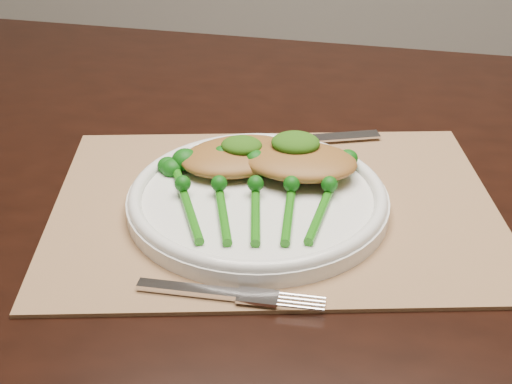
# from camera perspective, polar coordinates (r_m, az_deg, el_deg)

# --- Properties ---
(placemat) EXTENTS (0.53, 0.42, 0.00)m
(placemat) POSITION_cam_1_polar(r_m,az_deg,el_deg) (0.78, 1.51, -1.14)
(placemat) COLOR #9A724E
(placemat) RESTS_ON dining_table
(dinner_plate) EXTENTS (0.28, 0.28, 0.03)m
(dinner_plate) POSITION_cam_1_polar(r_m,az_deg,el_deg) (0.77, 0.14, -0.49)
(dinner_plate) COLOR white
(dinner_plate) RESTS_ON placemat
(knife) EXTENTS (0.22, 0.08, 0.01)m
(knife) POSITION_cam_1_polar(r_m,az_deg,el_deg) (0.90, 1.60, 4.05)
(knife) COLOR silver
(knife) RESTS_ON placemat
(fork) EXTENTS (0.17, 0.02, 0.01)m
(fork) POSITION_cam_1_polar(r_m,az_deg,el_deg) (0.65, -1.10, -8.27)
(fork) COLOR silver
(fork) RESTS_ON placemat
(chicken_fillet_left) EXTENTS (0.16, 0.14, 0.03)m
(chicken_fillet_left) POSITION_cam_1_polar(r_m,az_deg,el_deg) (0.81, -1.41, 2.90)
(chicken_fillet_left) COLOR #99652C
(chicken_fillet_left) RESTS_ON dinner_plate
(chicken_fillet_right) EXTENTS (0.13, 0.10, 0.03)m
(chicken_fillet_right) POSITION_cam_1_polar(r_m,az_deg,el_deg) (0.79, 3.50, 2.49)
(chicken_fillet_right) COLOR #99652C
(chicken_fillet_right) RESTS_ON dinner_plate
(pesto_dollop_left) EXTENTS (0.05, 0.04, 0.02)m
(pesto_dollop_left) POSITION_cam_1_polar(r_m,az_deg,el_deg) (0.80, -1.16, 3.75)
(pesto_dollop_left) COLOR #194309
(pesto_dollop_left) RESTS_ON chicken_fillet_left
(pesto_dollop_right) EXTENTS (0.06, 0.05, 0.02)m
(pesto_dollop_right) POSITION_cam_1_polar(r_m,az_deg,el_deg) (0.80, 3.19, 3.95)
(pesto_dollop_right) COLOR #194309
(pesto_dollop_right) RESTS_ON chicken_fillet_right
(broccolini_bundle) EXTENTS (0.19, 0.20, 0.04)m
(broccolini_bundle) POSITION_cam_1_polar(r_m,az_deg,el_deg) (0.74, -0.04, -0.85)
(broccolini_bundle) COLOR #17650D
(broccolini_bundle) RESTS_ON dinner_plate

